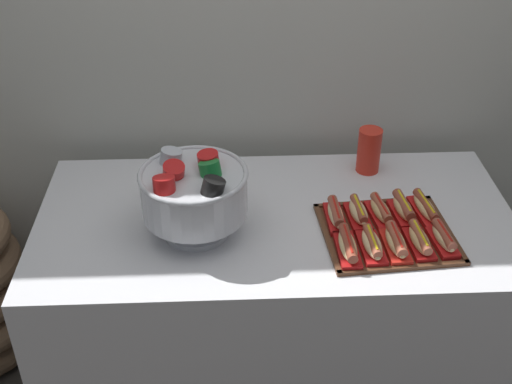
{
  "coord_description": "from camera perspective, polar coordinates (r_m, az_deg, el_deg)",
  "views": [
    {
      "loc": [
        -0.14,
        -1.78,
        2.06
      ],
      "look_at": [
        -0.07,
        0.0,
        0.87
      ],
      "focal_mm": 46.81,
      "sensor_mm": 36.0,
      "label": 1
    }
  ],
  "objects": [
    {
      "name": "hot_dog_6",
      "position": [
        2.18,
        8.73,
        -1.76
      ],
      "size": [
        0.08,
        0.16,
        0.06
      ],
      "color": "#B21414",
      "rests_on": "serving_tray"
    },
    {
      "name": "hot_dog_4",
      "position": [
        2.13,
        15.72,
        -3.82
      ],
      "size": [
        0.07,
        0.16,
        0.06
      ],
      "color": "red",
      "rests_on": "serving_tray"
    },
    {
      "name": "back_wall",
      "position": [
        2.44,
        1.04,
        15.43
      ],
      "size": [
        6.0,
        0.1,
        2.6
      ],
      "primitive_type": "cube",
      "color": "beige",
      "rests_on": "ground_plane"
    },
    {
      "name": "hot_dog_7",
      "position": [
        2.2,
        10.62,
        -1.62
      ],
      "size": [
        0.08,
        0.17,
        0.06
      ],
      "color": "red",
      "rests_on": "serving_tray"
    },
    {
      "name": "serving_tray",
      "position": [
        2.16,
        11.14,
        -3.52
      ],
      "size": [
        0.43,
        0.39,
        0.01
      ],
      "color": "#56331E",
      "rests_on": "buffet_table"
    },
    {
      "name": "hot_dog_2",
      "position": [
        2.08,
        11.86,
        -4.24
      ],
      "size": [
        0.07,
        0.17,
        0.06
      ],
      "color": "red",
      "rests_on": "serving_tray"
    },
    {
      "name": "hot_dog_0",
      "position": [
        2.04,
        7.84,
        -4.61
      ],
      "size": [
        0.07,
        0.18,
        0.06
      ],
      "color": "#B21414",
      "rests_on": "serving_tray"
    },
    {
      "name": "hot_dog_9",
      "position": [
        2.25,
        14.27,
        -1.36
      ],
      "size": [
        0.08,
        0.18,
        0.06
      ],
      "color": "red",
      "rests_on": "serving_tray"
    },
    {
      "name": "cup_stack",
      "position": [
        2.43,
        9.63,
        3.52
      ],
      "size": [
        0.08,
        0.08,
        0.17
      ],
      "color": "red",
      "rests_on": "buffet_table"
    },
    {
      "name": "hot_dog_1",
      "position": [
        2.06,
        9.87,
        -4.45
      ],
      "size": [
        0.07,
        0.17,
        0.06
      ],
      "color": "#B21414",
      "rests_on": "serving_tray"
    },
    {
      "name": "punch_bowl",
      "position": [
        2.05,
        -5.35,
        0.01
      ],
      "size": [
        0.34,
        0.34,
        0.27
      ],
      "color": "silver",
      "rests_on": "buffet_table"
    },
    {
      "name": "buffet_table",
      "position": [
        2.43,
        1.58,
        -9.18
      ],
      "size": [
        1.58,
        0.79,
        0.78
      ],
      "color": "silver",
      "rests_on": "ground_plane"
    },
    {
      "name": "hot_dog_3",
      "position": [
        2.1,
        13.81,
        -4.05
      ],
      "size": [
        0.07,
        0.17,
        0.06
      ],
      "color": "#B21414",
      "rests_on": "serving_tray"
    },
    {
      "name": "donut",
      "position": [
        2.39,
        -7.07,
        1.32
      ],
      "size": [
        0.14,
        0.14,
        0.03
      ],
      "color": "brown",
      "rests_on": "buffet_table"
    },
    {
      "name": "ground_plane",
      "position": [
        2.73,
        1.44,
        -15.5
      ],
      "size": [
        10.0,
        10.0,
        0.0
      ],
      "primitive_type": "plane",
      "color": "#38332D"
    },
    {
      "name": "hot_dog_5",
      "position": [
        2.17,
        6.81,
        -1.93
      ],
      "size": [
        0.06,
        0.17,
        0.06
      ],
      "color": "red",
      "rests_on": "serving_tray"
    },
    {
      "name": "hot_dog_8",
      "position": [
        2.22,
        12.47,
        -1.4
      ],
      "size": [
        0.08,
        0.16,
        0.07
      ],
      "color": "red",
      "rests_on": "serving_tray"
    }
  ]
}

